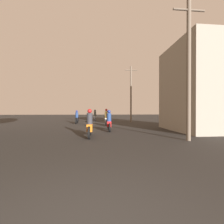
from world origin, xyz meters
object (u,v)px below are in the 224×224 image
motorcycle_red (109,122)px  utility_pole_near (189,67)px  motorcycle_silver (95,117)px  building_right_near (201,88)px  motorcycle_orange (90,126)px  motorcycle_black (77,118)px  motorcycle_blue (89,116)px  utility_pole_far (131,93)px  motorcycle_white (106,119)px

motorcycle_red → utility_pole_near: 6.18m
motorcycle_silver → building_right_near: building_right_near is taller
building_right_near → motorcycle_orange: bearing=-166.0°
motorcycle_orange → motorcycle_black: size_ratio=0.99×
motorcycle_silver → building_right_near: (8.08, -11.13, 2.52)m
motorcycle_blue → utility_pole_far: bearing=-56.4°
motorcycle_blue → utility_pole_near: utility_pole_near is taller
building_right_near → utility_pole_far: size_ratio=0.88×
motorcycle_orange → motorcycle_red: 2.82m
motorcycle_orange → motorcycle_red: (1.26, 2.52, -0.00)m
motorcycle_red → motorcycle_blue: (-2.31, 14.27, 0.01)m
building_right_near → utility_pole_near: bearing=-132.5°
motorcycle_white → motorcycle_black: bearing=147.4°
motorcycle_orange → utility_pole_near: bearing=-20.9°
motorcycle_black → utility_pole_far: bearing=6.8°
utility_pole_far → motorcycle_orange: bearing=-113.9°
motorcycle_red → building_right_near: size_ratio=0.30×
motorcycle_blue → utility_pole_near: bearing=-81.5°
motorcycle_orange → utility_pole_far: size_ratio=0.28×
motorcycle_white → motorcycle_blue: 10.53m
motorcycle_white → motorcycle_silver: size_ratio=0.96×
building_right_near → utility_pole_near: size_ratio=0.92×
motorcycle_silver → motorcycle_black: bearing=-121.0°
motorcycle_red → motorcycle_black: size_ratio=0.95×
motorcycle_blue → building_right_near: bearing=-67.7°
motorcycle_white → motorcycle_black: (-3.27, 2.69, -0.04)m
motorcycle_black → utility_pole_near: bearing=-62.6°
motorcycle_silver → utility_pole_far: (4.68, -2.52, 3.13)m
building_right_near → utility_pole_far: bearing=111.6°
motorcycle_red → motorcycle_black: 7.44m
motorcycle_black → building_right_near: size_ratio=0.32×
building_right_near → motorcycle_silver: bearing=126.0°
motorcycle_black → motorcycle_white: bearing=-44.6°
motorcycle_white → building_right_near: bearing=-26.5°
motorcycle_black → building_right_near: (10.10, -7.19, 2.55)m
motorcycle_orange → motorcycle_red: size_ratio=1.04×
building_right_near → utility_pole_near: utility_pole_near is taller
utility_pole_near → utility_pole_far: utility_pole_far is taller
motorcycle_orange → motorcycle_white: 6.64m
motorcycle_red → motorcycle_blue: size_ratio=1.01×
motorcycle_black → utility_pole_far: size_ratio=0.28×
motorcycle_red → motorcycle_white: size_ratio=1.00×
motorcycle_orange → motorcycle_white: bearing=75.2°
motorcycle_red → motorcycle_black: motorcycle_black is taller
motorcycle_white → utility_pole_far: utility_pole_far is taller
motorcycle_orange → motorcycle_silver: size_ratio=1.00×
building_right_near → motorcycle_blue: bearing=121.8°
motorcycle_orange → motorcycle_black: 9.42m
motorcycle_blue → building_right_near: (9.17, -14.77, 2.54)m
motorcycle_blue → motorcycle_black: bearing=-106.5°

